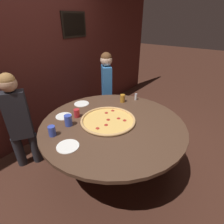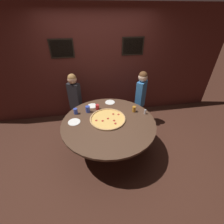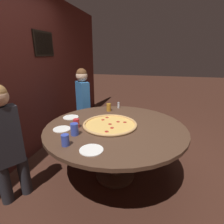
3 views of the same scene
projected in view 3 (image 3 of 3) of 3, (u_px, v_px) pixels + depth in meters
The scene contains 14 objects.
ground_plane at pixel (115, 175), 2.41m from camera, with size 24.00×24.00×0.00m, color #422319.
back_wall at pixel (9, 76), 2.34m from camera, with size 6.40×0.08×2.60m.
dining_table at pixel (115, 134), 2.21m from camera, with size 1.73×1.73×0.74m.
giant_pizza at pixel (110, 124), 2.18m from camera, with size 0.68×0.68×0.03m.
drink_cup_by_shaker at pixel (74, 129), 1.91m from camera, with size 0.09×0.09×0.13m, color #384CB7.
drink_cup_far_right at pixel (109, 107), 2.72m from camera, with size 0.07×0.07×0.12m, color #BC7A23.
drink_cup_near_left at pixel (76, 123), 2.11m from camera, with size 0.07×0.07×0.11m, color #B22328.
drink_cup_centre_back at pixel (65, 140), 1.69m from camera, with size 0.08×0.08×0.11m, color #384CB7.
white_plate_right_side at pixel (91, 150), 1.62m from camera, with size 0.22×0.22×0.01m, color white.
white_plate_left_side at pixel (71, 117), 2.45m from camera, with size 0.21×0.21×0.01m, color white.
white_plate_near_front at pixel (62, 129), 2.07m from camera, with size 0.20×0.20×0.01m, color white.
condiment_shaker at pixel (119, 105), 2.87m from camera, with size 0.04×0.04×0.10m.
diner_far_right at pixel (6, 139), 1.81m from camera, with size 0.34×0.28×1.32m.
diner_side_right at pixel (83, 101), 3.17m from camera, with size 0.32×0.33×1.36m.
Camera 3 is at (-1.96, -0.45, 1.59)m, focal length 28.00 mm.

